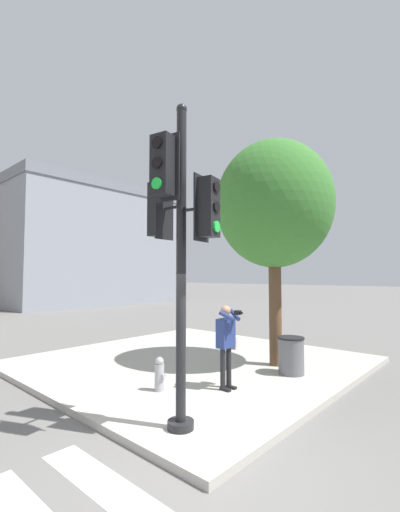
{
  "coord_description": "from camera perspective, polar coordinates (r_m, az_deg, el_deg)",
  "views": [
    {
      "loc": [
        -3.56,
        -3.11,
        2.48
      ],
      "look_at": [
        1.26,
        1.21,
        2.84
      ],
      "focal_mm": 24.0,
      "sensor_mm": 36.0,
      "label": 1
    }
  ],
  "objects": [
    {
      "name": "person_photographer",
      "position": [
        7.35,
        4.46,
        -13.57
      ],
      "size": [
        0.58,
        0.54,
        1.72
      ],
      "color": "black",
      "rests_on": "sidewalk_corner"
    },
    {
      "name": "street_tree",
      "position": [
        9.49,
        12.23,
        8.32
      ],
      "size": [
        3.11,
        3.11,
        5.97
      ],
      "color": "brown",
      "rests_on": "sidewalk_corner"
    },
    {
      "name": "sidewalk_corner",
      "position": [
        9.97,
        -1.25,
        -17.23
      ],
      "size": [
        8.0,
        8.0,
        0.13
      ],
      "color": "#ADA89E",
      "rests_on": "ground_plane"
    },
    {
      "name": "building_right",
      "position": [
        33.21,
        -18.76,
        1.56
      ],
      "size": [
        14.64,
        10.61,
        10.26
      ],
      "color": "gray",
      "rests_on": "ground_plane"
    },
    {
      "name": "trash_bin",
      "position": [
        8.77,
        14.94,
        -15.7
      ],
      "size": [
        0.63,
        0.63,
        0.87
      ],
      "color": "#5B5B60",
      "rests_on": "sidewalk_corner"
    },
    {
      "name": "fire_hydrant",
      "position": [
        7.42,
        -6.77,
        -18.96
      ],
      "size": [
        0.19,
        0.25,
        0.68
      ],
      "color": "#99999E",
      "rests_on": "sidewalk_corner"
    },
    {
      "name": "ground_plane",
      "position": [
        5.34,
        0.76,
        -30.89
      ],
      "size": [
        160.0,
        160.0,
        0.0
      ],
      "primitive_type": "plane",
      "color": "slate"
    },
    {
      "name": "traffic_signal_pole",
      "position": [
        5.36,
        -3.66,
        4.79
      ],
      "size": [
        0.93,
        1.31,
        5.11
      ],
      "color": "black",
      "rests_on": "sidewalk_corner"
    }
  ]
}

